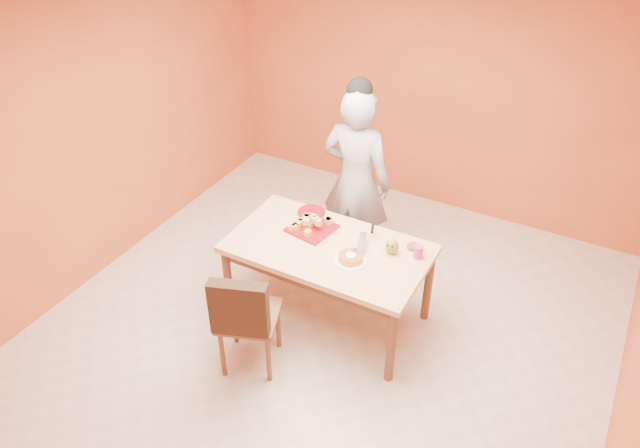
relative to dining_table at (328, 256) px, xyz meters
The scene contains 16 objects.
floor 0.73m from the dining_table, 78.19° to the right, with size 5.00×5.00×0.00m, color beige.
ceiling 2.06m from the dining_table, 78.19° to the right, with size 5.00×5.00×0.00m, color silver.
wall_back 2.30m from the dining_table, 88.37° to the left, with size 4.50×4.50×0.00m, color #D46131.
wall_left 2.31m from the dining_table, behind, with size 5.00×5.00×0.00m, color #D46131.
dining_table is the anchor object (origin of this frame).
dining_chair 0.83m from the dining_table, 111.15° to the right, with size 0.59×0.65×0.97m.
pastry_pile 0.32m from the dining_table, 148.60° to the left, with size 0.30×0.30×0.10m, color #E5BA62, non-canonical shape.
person 0.84m from the dining_table, 100.42° to the left, with size 0.65×0.43×1.79m, color gray.
pastry_platter 0.29m from the dining_table, 148.60° to the left, with size 0.34×0.34×0.02m, color maroon.
red_dinner_plate 0.51m from the dining_table, 135.29° to the left, with size 0.24×0.24×0.01m, color maroon.
white_cake_plate 0.27m from the dining_table, 19.37° to the right, with size 0.26×0.26×0.01m, color white.
sponge_cake 0.28m from the dining_table, 19.37° to the right, with size 0.19×0.19×0.04m, color orange.
cake_server 0.31m from the dining_table, 21.07° to the left, with size 0.05×0.29×0.01m, color silver.
egg_ornament 0.53m from the dining_table, 18.35° to the left, with size 0.11×0.09×0.14m, color olive.
magenta_glass 0.73m from the dining_table, 17.10° to the left, with size 0.07×0.07×0.11m, color #E1217F.
checker_tin 0.68m from the dining_table, 26.47° to the left, with size 0.10×0.10×0.03m, color #3D2710.
Camera 1 is at (1.78, -3.23, 3.76)m, focal length 35.00 mm.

